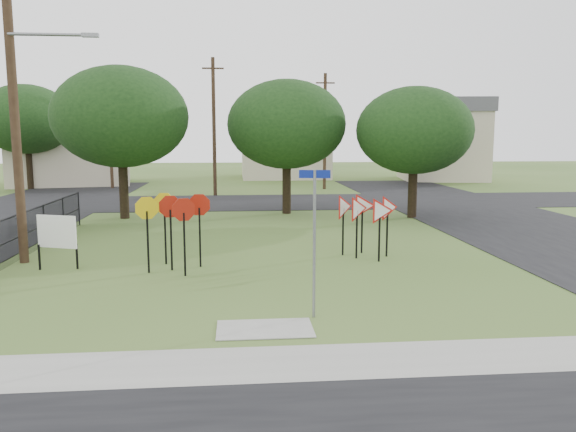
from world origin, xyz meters
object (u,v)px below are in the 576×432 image
object	(u,v)px
street_name_sign	(314,235)
yield_sign_cluster	(366,211)
info_board	(57,234)
stop_sign_cluster	(173,214)

from	to	relation	value
street_name_sign	yield_sign_cluster	distance (m)	6.56
street_name_sign	info_board	distance (m)	8.76
street_name_sign	stop_sign_cluster	size ratio (longest dim) A/B	1.44
stop_sign_cluster	info_board	bearing A→B (deg)	173.95
street_name_sign	stop_sign_cluster	bearing A→B (deg)	126.73
street_name_sign	info_board	size ratio (longest dim) A/B	1.99
stop_sign_cluster	yield_sign_cluster	xyz separation A→B (m)	(6.11, 1.26, -0.15)
street_name_sign	yield_sign_cluster	xyz separation A→B (m)	(2.55, 6.04, -0.31)
street_name_sign	yield_sign_cluster	world-z (taller)	street_name_sign
street_name_sign	yield_sign_cluster	size ratio (longest dim) A/B	1.52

